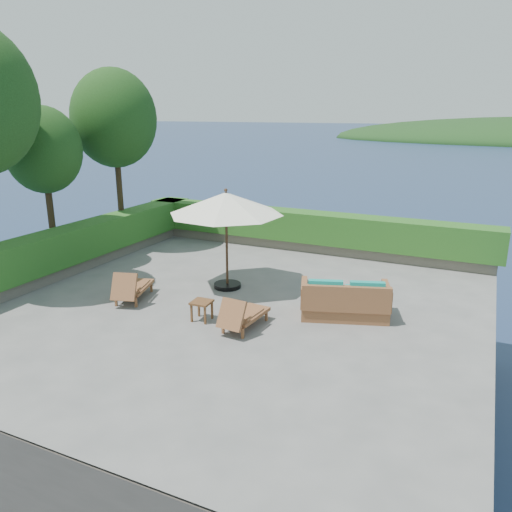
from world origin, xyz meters
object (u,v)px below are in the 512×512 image
at_px(lounge_right, 242,315).
at_px(side_table, 202,305).
at_px(patio_umbrella, 226,204).
at_px(lounge_left, 132,287).
at_px(wicker_loveseat, 345,302).

relative_size(lounge_right, side_table, 3.10).
xyz_separation_m(patio_umbrella, lounge_right, (1.59, -2.26, -1.96)).
height_order(lounge_left, wicker_loveseat, wicker_loveseat).
bearing_deg(lounge_right, lounge_left, 178.07).
height_order(lounge_left, side_table, lounge_left).
xyz_separation_m(patio_umbrella, wicker_loveseat, (3.45, -0.65, -1.92)).
bearing_deg(lounge_right, side_table, -178.02).
bearing_deg(lounge_left, side_table, -24.97).
relative_size(lounge_right, wicker_loveseat, 0.65).
distance_m(lounge_right, side_table, 1.07).
xyz_separation_m(lounge_left, side_table, (2.26, -0.32, 0.03)).
height_order(patio_umbrella, side_table, patio_umbrella).
xyz_separation_m(lounge_left, wicker_loveseat, (5.19, 1.25, 0.03)).
xyz_separation_m(patio_umbrella, lounge_left, (-1.73, -1.90, -1.95)).
xyz_separation_m(lounge_right, side_table, (-1.06, 0.04, 0.04)).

